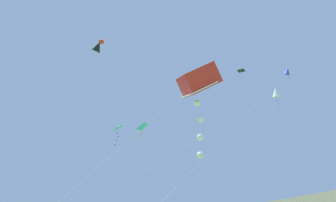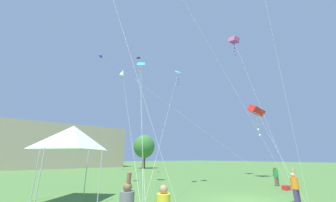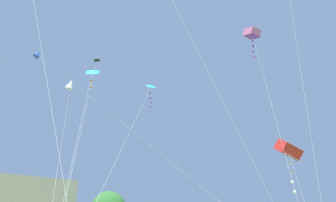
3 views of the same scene
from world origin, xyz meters
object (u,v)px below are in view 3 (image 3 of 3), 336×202
kite_black_delta_5 (97,62)px  kite_red_box_6 (288,151)px  kite_cyan_delta_0 (151,88)px  kite_cyan_delta_8 (92,72)px  kite_white_diamond_1 (70,85)px  kite_pink_box_4 (252,34)px  kite_blue_diamond_2 (38,54)px

kite_black_delta_5 → kite_red_box_6: (10.86, -11.54, -8.92)m
kite_cyan_delta_0 → kite_cyan_delta_8: 4.09m
kite_black_delta_5 → kite_cyan_delta_8: 10.31m
kite_white_diamond_1 → kite_pink_box_4: kite_pink_box_4 is taller
kite_blue_diamond_2 → kite_cyan_delta_8: (-1.05, -18.06, -9.86)m
kite_white_diamond_1 → kite_red_box_6: size_ratio=2.17×
kite_red_box_6 → kite_cyan_delta_8: kite_cyan_delta_8 is taller
kite_pink_box_4 → kite_cyan_delta_0: bearing=-178.8°
kite_black_delta_5 → kite_cyan_delta_8: kite_black_delta_5 is taller
kite_cyan_delta_8 → kite_pink_box_4: bearing=-12.0°
kite_pink_box_4 → kite_red_box_6: (1.68, -0.88, -10.11)m
kite_cyan_delta_0 → kite_black_delta_5: 12.97m
kite_cyan_delta_0 → kite_white_diamond_1: kite_white_diamond_1 is taller
kite_pink_box_4 → kite_cyan_delta_8: (-12.96, 2.75, -6.62)m
kite_cyan_delta_0 → kite_white_diamond_1: size_ratio=0.43×
kite_pink_box_4 → kite_red_box_6: 10.29m
kite_cyan_delta_0 → kite_black_delta_5: size_ratio=0.54×
kite_cyan_delta_0 → kite_white_diamond_1: (1.05, 15.98, 6.32)m
kite_cyan_delta_0 → kite_blue_diamond_2: kite_blue_diamond_2 is taller
kite_blue_diamond_2 → kite_black_delta_5: bearing=-75.0°
kite_cyan_delta_0 → kite_black_delta_5: (1.39, 10.89, 6.92)m
kite_pink_box_4 → kite_white_diamond_1: bearing=121.2°
kite_white_diamond_1 → kite_red_box_6: 21.71m
kite_cyan_delta_0 → kite_blue_diamond_2: 23.94m
kite_white_diamond_1 → kite_black_delta_5: 5.14m
kite_black_delta_5 → kite_cyan_delta_8: bearing=-115.5°
kite_black_delta_5 → kite_cyan_delta_8: size_ratio=1.62×
kite_white_diamond_1 → kite_black_delta_5: kite_black_delta_5 is taller
kite_black_delta_5 → kite_red_box_6: kite_black_delta_5 is taller
kite_black_delta_5 → kite_white_diamond_1: bearing=93.8°
kite_white_diamond_1 → kite_cyan_delta_8: size_ratio=2.03×
kite_blue_diamond_2 → kite_black_delta_5: (2.72, -10.15, -4.42)m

